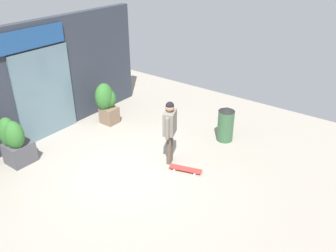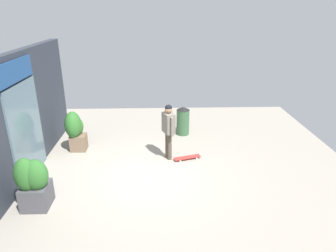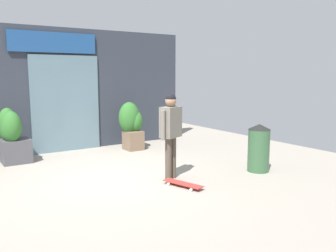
{
  "view_description": "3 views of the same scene",
  "coord_description": "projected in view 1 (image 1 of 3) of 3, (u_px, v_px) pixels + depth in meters",
  "views": [
    {
      "loc": [
        -5.22,
        -5.28,
        5.12
      ],
      "look_at": [
        0.98,
        -0.66,
        1.07
      ],
      "focal_mm": 37.94,
      "sensor_mm": 36.0,
      "label": 1
    },
    {
      "loc": [
        -7.34,
        -0.38,
        4.32
      ],
      "look_at": [
        0.98,
        -0.66,
        1.07
      ],
      "focal_mm": 32.79,
      "sensor_mm": 36.0,
      "label": 2
    },
    {
      "loc": [
        -2.85,
        -6.43,
        2.1
      ],
      "look_at": [
        0.98,
        -0.66,
        1.07
      ],
      "focal_mm": 38.22,
      "sensor_mm": 36.0,
      "label": 3
    }
  ],
  "objects": [
    {
      "name": "trash_bin",
      "position": [
        226.0,
        124.0,
        10.06
      ],
      "size": [
        0.47,
        0.47,
        1.03
      ],
      "color": "#335938",
      "rests_on": "ground_plane"
    },
    {
      "name": "skateboarder",
      "position": [
        170.0,
        126.0,
        8.78
      ],
      "size": [
        0.57,
        0.4,
        1.71
      ],
      "rotation": [
        0.0,
        0.0,
        -1.19
      ],
      "color": "#4C4238",
      "rests_on": "ground_plane"
    },
    {
      "name": "building_facade",
      "position": [
        36.0,
        82.0,
        9.82
      ],
      "size": [
        7.5,
        0.31,
        3.29
      ],
      "color": "#2D333D",
      "rests_on": "ground_plane"
    },
    {
      "name": "ground_plane",
      "position": [
        124.0,
        171.0,
        8.88
      ],
      "size": [
        12.0,
        12.0,
        0.0
      ],
      "primitive_type": "plane",
      "color": "gray"
    },
    {
      "name": "planter_box_left",
      "position": [
        107.0,
        101.0,
        10.96
      ],
      "size": [
        0.67,
        0.59,
        1.31
      ],
      "color": "brown",
      "rests_on": "ground_plane"
    },
    {
      "name": "skateboard",
      "position": [
        185.0,
        169.0,
        8.86
      ],
      "size": [
        0.42,
        0.85,
        0.08
      ],
      "rotation": [
        0.0,
        0.0,
        -1.28
      ],
      "color": "red",
      "rests_on": "ground_plane"
    },
    {
      "name": "planter_box_right",
      "position": [
        14.0,
        141.0,
        8.91
      ],
      "size": [
        0.66,
        0.72,
        1.3
      ],
      "color": "#47474C",
      "rests_on": "ground_plane"
    }
  ]
}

